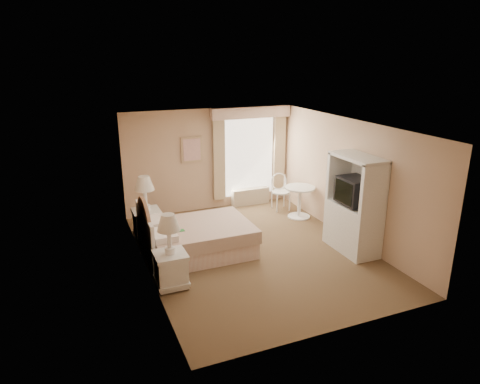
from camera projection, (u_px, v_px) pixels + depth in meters
name	position (u px, v px, depth m)	size (l,w,h in m)	color
room	(256.00, 191.00, 8.07)	(4.21, 5.51, 2.51)	brown
window	(250.00, 153.00, 10.75)	(2.05, 0.22, 2.51)	white
framed_art	(192.00, 150.00, 10.20)	(0.52, 0.04, 0.62)	tan
bed	(194.00, 238.00, 8.28)	(2.06, 1.54, 1.36)	tan
nightstand_near	(170.00, 260.00, 7.04)	(0.52, 0.52, 1.27)	white
nightstand_far	(146.00, 216.00, 8.87)	(0.56, 0.56, 1.35)	white
round_table	(300.00, 197.00, 10.09)	(0.71, 0.71, 0.75)	white
cafe_chair	(280.00, 189.00, 10.65)	(0.46, 0.46, 0.91)	white
armoire	(354.00, 212.00, 8.30)	(0.58, 1.15, 1.92)	white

